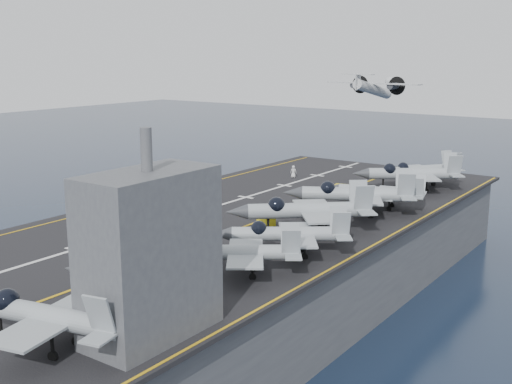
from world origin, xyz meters
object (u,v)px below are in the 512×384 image
Objects in this scene: island_superstructure at (149,235)px; fighter_jet_0 at (45,313)px; tow_cart_a at (144,258)px; transport_plane at (373,89)px.

island_superstructure reaches higher than fighter_jet_0.
fighter_jet_0 is (-4.43, -5.78, -4.94)m from island_superstructure.
island_superstructure is 6.46× the size of tow_cart_a.
tow_cart_a is at bearing 137.28° from island_superstructure.
island_superstructure is at bearing -74.04° from transport_plane.
fighter_jet_0 is 18.32m from tow_cart_a.
transport_plane reaches higher than fighter_jet_0.
fighter_jet_0 is 0.78× the size of transport_plane.
island_superstructure is 0.71× the size of transport_plane.
island_superstructure is at bearing 52.52° from fighter_jet_0.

